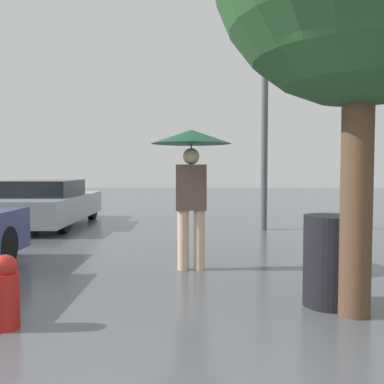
{
  "coord_description": "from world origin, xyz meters",
  "views": [
    {
      "loc": [
        0.39,
        -2.18,
        1.43
      ],
      "look_at": [
        0.38,
        3.82,
        1.1
      ],
      "focal_mm": 40.0,
      "sensor_mm": 36.0,
      "label": 1
    }
  ],
  "objects_px": {
    "street_lamp": "(265,102)",
    "trash_bin": "(330,261)",
    "parked_car_farthest": "(47,204)",
    "fire_hydrant": "(6,292)",
    "pedestrian": "(192,159)"
  },
  "relations": [
    {
      "from": "pedestrian",
      "to": "trash_bin",
      "type": "bearing_deg",
      "value": -47.66
    },
    {
      "from": "trash_bin",
      "to": "fire_hydrant",
      "type": "relative_size",
      "value": 1.42
    },
    {
      "from": "fire_hydrant",
      "to": "parked_car_farthest",
      "type": "bearing_deg",
      "value": 106.1
    },
    {
      "from": "street_lamp",
      "to": "fire_hydrant",
      "type": "bearing_deg",
      "value": -118.32
    },
    {
      "from": "pedestrian",
      "to": "fire_hydrant",
      "type": "distance_m",
      "value": 3.05
    },
    {
      "from": "parked_car_farthest",
      "to": "fire_hydrant",
      "type": "height_order",
      "value": "parked_car_farthest"
    },
    {
      "from": "street_lamp",
      "to": "trash_bin",
      "type": "distance_m",
      "value": 6.12
    },
    {
      "from": "parked_car_farthest",
      "to": "street_lamp",
      "type": "height_order",
      "value": "street_lamp"
    },
    {
      "from": "street_lamp",
      "to": "trash_bin",
      "type": "bearing_deg",
      "value": -92.56
    },
    {
      "from": "parked_car_farthest",
      "to": "fire_hydrant",
      "type": "bearing_deg",
      "value": -73.9
    },
    {
      "from": "trash_bin",
      "to": "fire_hydrant",
      "type": "bearing_deg",
      "value": -168.16
    },
    {
      "from": "street_lamp",
      "to": "fire_hydrant",
      "type": "height_order",
      "value": "street_lamp"
    },
    {
      "from": "parked_car_farthest",
      "to": "trash_bin",
      "type": "height_order",
      "value": "parked_car_farthest"
    },
    {
      "from": "pedestrian",
      "to": "fire_hydrant",
      "type": "height_order",
      "value": "pedestrian"
    },
    {
      "from": "trash_bin",
      "to": "street_lamp",
      "type": "bearing_deg",
      "value": 87.44
    }
  ]
}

